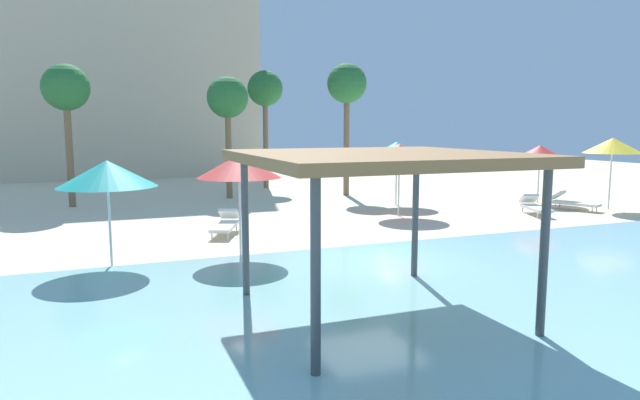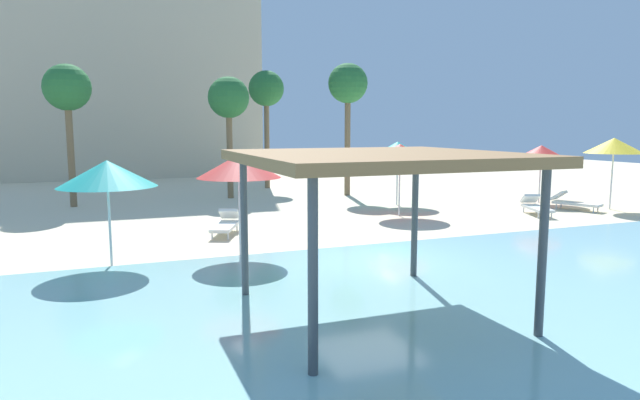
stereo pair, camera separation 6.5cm
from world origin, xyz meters
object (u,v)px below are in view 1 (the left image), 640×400
object	(u,v)px
palm_tree_1	(66,91)
palm_tree_2	(228,100)
beach_umbrella_red_0	(239,166)
palm_tree_0	(347,87)
lounge_chair_1	(535,206)
lounge_chair_4	(226,223)
beach_umbrella_red_3	(540,152)
beach_umbrella_teal_5	(397,149)
palm_tree_3	(265,91)
beach_umbrella_yellow_1	(613,146)
shade_pavilion	(379,162)
beach_umbrella_teal_2	(107,174)
lounge_chair_2	(572,202)
beach_umbrella_red_4	(399,153)

from	to	relation	value
palm_tree_1	palm_tree_2	distance (m)	6.77
beach_umbrella_red_0	palm_tree_0	distance (m)	13.66
lounge_chair_1	lounge_chair_4	distance (m)	11.82
beach_umbrella_red_3	palm_tree_0	world-z (taller)	palm_tree_0
palm_tree_0	lounge_chair_1	bearing A→B (deg)	-62.49
beach_umbrella_teal_5	lounge_chair_1	bearing A→B (deg)	-49.48
palm_tree_1	palm_tree_3	xyz separation A→B (m)	(9.56, 3.99, 0.42)
beach_umbrella_yellow_1	lounge_chair_1	world-z (taller)	beach_umbrella_yellow_1
beach_umbrella_teal_5	lounge_chair_4	world-z (taller)	beach_umbrella_teal_5
palm_tree_2	shade_pavilion	bearing A→B (deg)	-93.52
beach_umbrella_teal_2	lounge_chair_2	distance (m)	17.82
palm_tree_3	beach_umbrella_red_3	bearing A→B (deg)	-46.43
beach_umbrella_red_0	lounge_chair_4	xyz separation A→B (m)	(0.27, 3.14, -2.00)
lounge_chair_4	palm_tree_2	bearing A→B (deg)	-169.91
beach_umbrella_teal_2	beach_umbrella_red_3	distance (m)	18.52
palm_tree_2	beach_umbrella_red_4	bearing A→B (deg)	-57.01
lounge_chair_4	palm_tree_2	distance (m)	9.84
lounge_chair_1	lounge_chair_4	bearing A→B (deg)	-71.56
beach_umbrella_yellow_1	palm_tree_0	distance (m)	11.77
shade_pavilion	beach_umbrella_yellow_1	bearing A→B (deg)	28.42
lounge_chair_2	palm_tree_0	bearing A→B (deg)	-163.39
beach_umbrella_red_0	beach_umbrella_red_4	xyz separation A→B (m)	(7.10, 4.35, 0.03)
beach_umbrella_red_0	beach_umbrella_yellow_1	bearing A→B (deg)	9.49
beach_umbrella_teal_5	palm_tree_0	xyz separation A→B (m)	(-0.60, 3.88, 2.85)
beach_umbrella_teal_5	lounge_chair_4	distance (m)	9.23
beach_umbrella_yellow_1	beach_umbrella_red_4	distance (m)	8.96
beach_umbrella_red_3	palm_tree_1	size ratio (longest dim) A/B	0.43
beach_umbrella_teal_2	palm_tree_0	bearing A→B (deg)	44.32
shade_pavilion	lounge_chair_4	size ratio (longest dim) A/B	2.28
beach_umbrella_red_4	lounge_chair_2	world-z (taller)	beach_umbrella_red_4
beach_umbrella_teal_2	lounge_chair_4	distance (m)	4.94
lounge_chair_2	palm_tree_0	world-z (taller)	palm_tree_0
shade_pavilion	palm_tree_3	bearing A→B (deg)	79.42
beach_umbrella_red_0	beach_umbrella_teal_2	world-z (taller)	beach_umbrella_red_0
beach_umbrella_red_0	beach_umbrella_red_3	xyz separation A→B (m)	(14.66, 5.28, -0.09)
palm_tree_0	palm_tree_3	xyz separation A→B (m)	(-2.76, 4.55, -0.02)
palm_tree_2	beach_umbrella_red_3	bearing A→B (deg)	-27.75
beach_umbrella_teal_2	lounge_chair_1	bearing A→B (deg)	9.56
beach_umbrella_teal_2	palm_tree_1	xyz separation A→B (m)	(-1.36, 11.27, 2.57)
beach_umbrella_red_4	palm_tree_2	distance (m)	9.14
beach_umbrella_red_0	beach_umbrella_teal_5	distance (m)	10.91
lounge_chair_2	palm_tree_1	distance (m)	21.06
beach_umbrella_teal_2	palm_tree_1	distance (m)	11.63
lounge_chair_4	shade_pavilion	bearing A→B (deg)	29.52
shade_pavilion	beach_umbrella_teal_5	world-z (taller)	shade_pavilion
beach_umbrella_red_0	palm_tree_1	size ratio (longest dim) A/B	0.45
beach_umbrella_yellow_1	palm_tree_0	size ratio (longest dim) A/B	0.46
lounge_chair_4	palm_tree_2	size ratio (longest dim) A/B	0.35
beach_umbrella_red_3	lounge_chair_4	xyz separation A→B (m)	(-14.39, -2.14, -1.91)
palm_tree_1	palm_tree_2	bearing A→B (deg)	3.64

